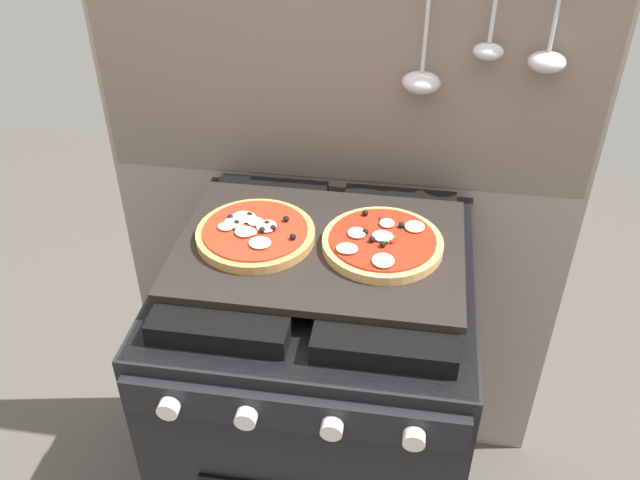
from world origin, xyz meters
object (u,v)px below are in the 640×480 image
(baking_tray, at_px, (320,248))
(pizza_left, at_px, (255,233))
(pizza_right, at_px, (382,243))
(stove, at_px, (320,409))

(baking_tray, distance_m, pizza_left, 0.13)
(baking_tray, relative_size, pizza_left, 2.38)
(baking_tray, relative_size, pizza_right, 2.38)
(baking_tray, height_order, pizza_right, pizza_right)
(baking_tray, bearing_deg, pizza_right, 3.39)
(stove, xyz_separation_m, baking_tray, (0.00, 0.00, 0.46))
(baking_tray, bearing_deg, pizza_left, -179.61)
(stove, xyz_separation_m, pizza_left, (-0.12, 0.00, 0.48))
(baking_tray, bearing_deg, stove, -90.00)
(stove, bearing_deg, pizza_right, 4.19)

